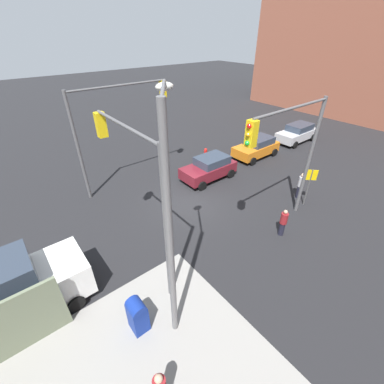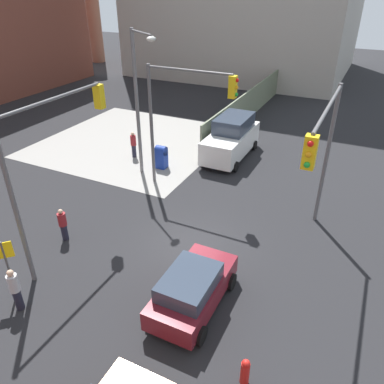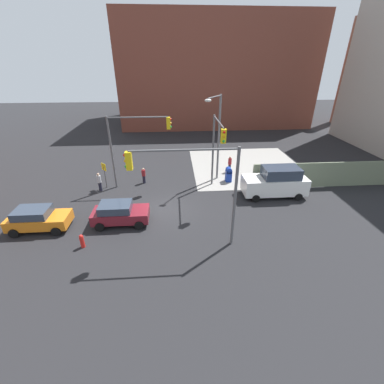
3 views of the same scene
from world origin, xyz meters
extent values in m
plane|color=black|center=(0.00, 0.00, 0.00)|extent=(120.00, 120.00, 0.00)
cube|color=gray|center=(9.00, 9.00, 0.01)|extent=(12.00, 12.00, 0.01)
cube|color=slate|center=(19.96, 3.20, 1.20)|extent=(23.91, 0.12, 2.40)
cube|color=brown|center=(8.56, 34.00, 8.65)|extent=(32.00, 18.00, 17.31)
cylinder|color=brown|center=(31.83, 30.00, 8.48)|extent=(1.80, 1.80, 16.95)
cylinder|color=#59595B|center=(-4.50, 4.50, 3.25)|extent=(0.18, 0.18, 6.50)
cylinder|color=#59595B|center=(-1.96, 4.50, 6.38)|extent=(5.08, 0.12, 0.12)
cube|color=yellow|center=(0.58, 4.50, 5.85)|extent=(0.32, 0.36, 1.00)
sphere|color=red|center=(0.76, 4.50, 6.17)|extent=(0.18, 0.18, 0.18)
sphere|color=orange|center=(0.76, 4.50, 5.85)|extent=(0.18, 0.18, 0.18)
sphere|color=green|center=(0.76, 4.50, 5.53)|extent=(0.18, 0.18, 0.18)
cylinder|color=#59595B|center=(4.50, -4.50, 3.25)|extent=(0.18, 0.18, 6.50)
cylinder|color=#59595B|center=(1.53, -4.50, 6.38)|extent=(5.94, 0.12, 0.12)
cube|color=yellow|center=(-1.44, -4.50, 5.85)|extent=(0.32, 0.36, 1.00)
sphere|color=red|center=(-1.62, -4.50, 6.17)|extent=(0.18, 0.18, 0.18)
sphere|color=orange|center=(-1.62, -4.50, 5.85)|extent=(0.18, 0.18, 0.18)
sphere|color=green|center=(-1.62, -4.50, 5.53)|extent=(0.18, 0.18, 0.18)
cylinder|color=#59595B|center=(4.50, 4.50, 3.25)|extent=(0.18, 0.18, 6.50)
cylinder|color=#59595B|center=(4.50, 2.27, 6.38)|extent=(0.12, 4.46, 0.12)
cube|color=yellow|center=(4.50, 0.04, 5.85)|extent=(0.36, 0.32, 1.00)
sphere|color=red|center=(4.50, -0.14, 6.17)|extent=(0.18, 0.18, 0.18)
sphere|color=orange|center=(4.50, -0.14, 5.85)|extent=(0.18, 0.18, 0.18)
sphere|color=green|center=(4.50, -0.14, 5.53)|extent=(0.18, 0.18, 0.18)
cylinder|color=slate|center=(5.20, 5.80, 4.00)|extent=(0.20, 0.20, 8.00)
cylinder|color=slate|center=(4.51, 4.82, 7.90)|extent=(1.45, 2.03, 0.10)
ellipsoid|color=silver|center=(3.83, 3.83, 7.75)|extent=(0.56, 0.36, 0.24)
cylinder|color=#4C4C4C|center=(-5.40, 4.46, 1.20)|extent=(0.08, 0.08, 2.40)
cube|color=yellow|center=(-5.40, 4.46, 2.05)|extent=(0.48, 0.48, 0.64)
cube|color=navy|center=(6.20, 5.00, 0.57)|extent=(0.56, 0.64, 1.15)
cylinder|color=navy|center=(6.20, 5.00, 1.15)|extent=(0.56, 0.64, 0.56)
cylinder|color=red|center=(-5.00, -4.20, 0.40)|extent=(0.26, 0.26, 0.80)
sphere|color=red|center=(-5.00, -4.20, 0.82)|extent=(0.24, 0.24, 0.24)
cube|color=maroon|center=(-2.98, -1.61, 0.70)|extent=(3.97, 1.80, 0.75)
cube|color=#2D3847|center=(-3.30, -1.61, 1.35)|extent=(2.22, 1.58, 0.55)
cylinder|color=black|center=(-1.63, -0.71, 0.32)|extent=(0.64, 0.22, 0.64)
cylinder|color=black|center=(-1.63, -2.51, 0.32)|extent=(0.64, 0.22, 0.64)
cylinder|color=black|center=(-4.33, -0.71, 0.32)|extent=(0.64, 0.22, 0.64)
cylinder|color=black|center=(-4.33, -2.51, 0.32)|extent=(0.64, 0.22, 0.64)
cube|color=orange|center=(-8.53, -1.93, 0.70)|extent=(4.03, 1.80, 0.75)
cube|color=#2D3847|center=(-8.85, -1.93, 1.35)|extent=(2.26, 1.58, 0.55)
cylinder|color=black|center=(-7.16, -1.03, 0.32)|extent=(0.64, 0.22, 0.64)
cylinder|color=black|center=(-7.16, -2.83, 0.32)|extent=(0.64, 0.22, 0.64)
cylinder|color=black|center=(-9.90, -1.03, 0.32)|extent=(0.64, 0.22, 0.64)
cylinder|color=black|center=(-9.90, -2.83, 0.32)|extent=(0.64, 0.22, 0.64)
cube|color=white|center=(9.53, 1.80, 1.02)|extent=(5.40, 2.10, 1.40)
cube|color=#2D3847|center=(9.96, 1.80, 2.17)|extent=(3.02, 1.85, 0.90)
cylinder|color=black|center=(7.69, 0.75, 0.32)|extent=(0.64, 0.22, 0.64)
cylinder|color=black|center=(7.69, 2.85, 0.32)|extent=(0.64, 0.22, 0.64)
cylinder|color=black|center=(11.36, 0.75, 0.32)|extent=(0.64, 0.22, 0.64)
cylinder|color=black|center=(11.36, 2.85, 0.32)|extent=(0.64, 0.22, 0.64)
cylinder|color=#B2B2B7|center=(-5.80, 3.80, 1.17)|extent=(0.36, 0.36, 0.66)
sphere|color=tan|center=(-5.80, 3.80, 1.62)|extent=(0.23, 0.23, 0.23)
cylinder|color=#1E1E2D|center=(-5.80, 3.80, 0.42)|extent=(0.28, 0.28, 0.84)
cylinder|color=maroon|center=(-2.00, 5.20, 1.05)|extent=(0.36, 0.36, 0.60)
sphere|color=tan|center=(-2.00, 5.20, 1.46)|extent=(0.20, 0.20, 0.20)
cylinder|color=#1E1E2D|center=(-2.00, 5.20, 0.38)|extent=(0.28, 0.28, 0.76)
cylinder|color=maroon|center=(6.80, 7.40, 1.15)|extent=(0.36, 0.36, 0.65)
sphere|color=tan|center=(6.80, 7.40, 1.59)|extent=(0.22, 0.22, 0.22)
cylinder|color=#1E1E2D|center=(6.80, 7.40, 0.41)|extent=(0.28, 0.28, 0.83)
camera|label=1|loc=(7.97, 10.22, 9.11)|focal=24.00mm
camera|label=2|loc=(-11.63, -5.77, 10.10)|focal=35.00mm
camera|label=3|loc=(0.99, -17.61, 10.64)|focal=24.00mm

